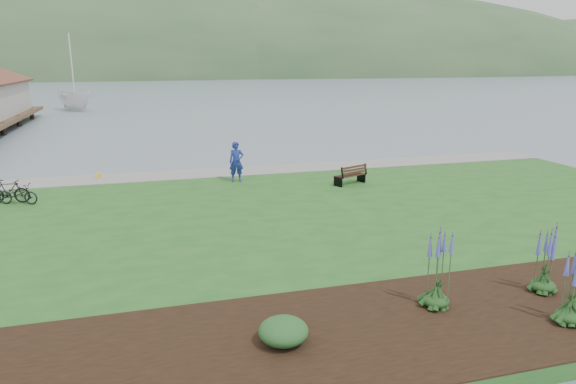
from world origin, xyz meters
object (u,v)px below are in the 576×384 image
object	(u,v)px
park_bench	(351,174)
person	(236,158)
sailboat	(76,111)
bicycle_a	(18,194)

from	to	relation	value
park_bench	person	size ratio (longest dim) A/B	0.75
park_bench	sailboat	distance (m)	48.93
sailboat	park_bench	bearing A→B (deg)	-104.33
bicycle_a	park_bench	bearing A→B (deg)	-72.42
bicycle_a	person	bearing A→B (deg)	-60.63
park_bench	sailboat	size ratio (longest dim) A/B	0.06
person	bicycle_a	distance (m)	9.34
person	bicycle_a	bearing A→B (deg)	-167.28
park_bench	bicycle_a	xyz separation A→B (m)	(-14.21, 0.49, -0.05)
park_bench	bicycle_a	world-z (taller)	park_bench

